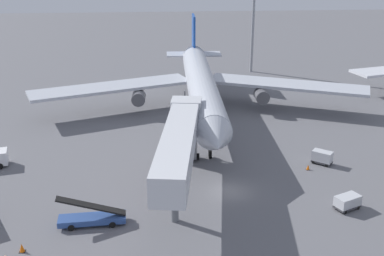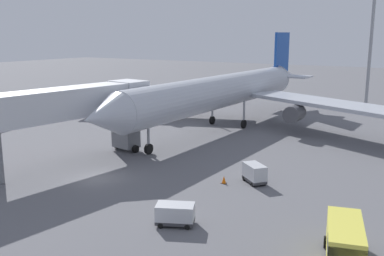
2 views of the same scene
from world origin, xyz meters
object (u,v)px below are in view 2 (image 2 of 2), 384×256
at_px(service_van_mid_center, 345,242).
at_px(baggage_cart_mid_left, 175,214).
at_px(airplane_at_gate, 226,91).
at_px(baggage_cart_near_right, 255,173).
at_px(jet_bridge, 62,107).
at_px(safety_cone_bravo, 224,180).

distance_m(service_van_mid_center, baggage_cart_mid_left, 10.44).
relative_size(airplane_at_gate, service_van_mid_center, 10.13).
height_order(airplane_at_gate, baggage_cart_near_right, airplane_at_gate).
distance_m(baggage_cart_mid_left, baggage_cart_near_right, 10.32).
bearing_deg(baggage_cart_mid_left, airplane_at_gate, 111.15).
height_order(jet_bridge, safety_cone_bravo, jet_bridge).
height_order(airplane_at_gate, safety_cone_bravo, airplane_at_gate).
bearing_deg(service_van_mid_center, safety_cone_bravo, 144.32).
distance_m(airplane_at_gate, baggage_cart_mid_left, 31.72).
distance_m(jet_bridge, baggage_cart_mid_left, 17.40).
xyz_separation_m(airplane_at_gate, baggage_cart_near_right, (12.39, -19.07, -3.94)).
distance_m(service_van_mid_center, baggage_cart_near_right, 13.45).
bearing_deg(baggage_cart_mid_left, jet_bridge, 161.31).
relative_size(airplane_at_gate, jet_bridge, 2.35).
bearing_deg(airplane_at_gate, baggage_cart_mid_left, -68.85).
bearing_deg(airplane_at_gate, jet_bridge, -100.60).
relative_size(jet_bridge, baggage_cart_near_right, 8.73).
bearing_deg(baggage_cart_mid_left, service_van_mid_center, 3.43).
xyz_separation_m(jet_bridge, baggage_cart_mid_left, (15.84, -5.36, -4.79)).
bearing_deg(jet_bridge, safety_cone_bravo, 13.29).
distance_m(airplane_at_gate, service_van_mid_center, 36.20).
bearing_deg(airplane_at_gate, service_van_mid_center, -52.85).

